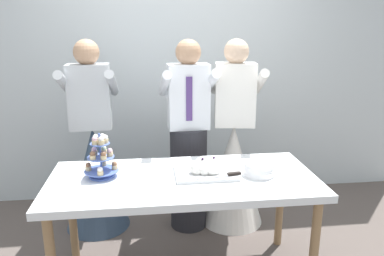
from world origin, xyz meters
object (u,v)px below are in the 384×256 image
at_px(person_bride, 233,162).
at_px(dessert_table, 183,187).
at_px(main_cake_tray, 206,169).
at_px(plate_stack, 259,169).
at_px(person_groom, 188,147).
at_px(cupcake_stand, 101,158).
at_px(person_guest, 95,165).

bearing_deg(person_bride, dessert_table, -124.94).
xyz_separation_m(main_cake_tray, plate_stack, (0.36, -0.05, 0.00)).
xyz_separation_m(person_groom, person_bride, (0.41, 0.03, -0.16)).
height_order(cupcake_stand, person_groom, person_groom).
bearing_deg(person_bride, plate_stack, -90.28).
relative_size(main_cake_tray, person_guest, 0.26).
bearing_deg(dessert_table, main_cake_tray, 9.30).
height_order(dessert_table, cupcake_stand, cupcake_stand).
xyz_separation_m(plate_stack, person_groom, (-0.40, 0.74, -0.07)).
height_order(cupcake_stand, plate_stack, cupcake_stand).
relative_size(dessert_table, cupcake_stand, 5.90).
bearing_deg(person_guest, dessert_table, -49.10).
height_order(main_cake_tray, plate_stack, main_cake_tray).
xyz_separation_m(person_bride, person_guest, (-1.22, 0.06, 0.00)).
distance_m(person_groom, person_guest, 0.84).
relative_size(person_groom, person_bride, 1.00).
bearing_deg(person_groom, main_cake_tray, -86.67).
distance_m(dessert_table, person_bride, 0.92).
bearing_deg(plate_stack, person_bride, 89.72).
height_order(person_groom, person_guest, same).
relative_size(cupcake_stand, plate_stack, 1.44).
bearing_deg(person_groom, plate_stack, -61.54).
relative_size(dessert_table, plate_stack, 8.47).
bearing_deg(person_guest, main_cake_tray, -42.39).
bearing_deg(cupcake_stand, main_cake_tray, -3.94).
xyz_separation_m(dessert_table, person_bride, (0.52, 0.75, -0.12)).
xyz_separation_m(main_cake_tray, person_groom, (-0.04, 0.69, -0.07)).
bearing_deg(person_guest, cupcake_stand, -77.98).
bearing_deg(main_cake_tray, person_bride, 63.15).
relative_size(dessert_table, person_groom, 1.08).
bearing_deg(person_guest, plate_stack, -34.38).
bearing_deg(person_bride, person_guest, 177.26).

